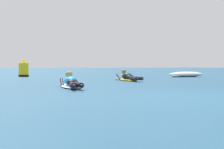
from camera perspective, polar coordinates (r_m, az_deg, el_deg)
The scene contains 5 objects.
ground_plane at distance 17.28m, azimuth 0.61°, elevation -0.68°, with size 120.00×120.00×0.00m, color navy.
surfer_near at distance 10.51m, azimuth -6.71°, elevation -1.42°, with size 0.77×2.48×0.53m.
surfer_far at distance 15.08m, azimuth 2.67°, elevation -0.48°, with size 0.87×2.54×0.55m.
whitewater_mid_right at distance 20.10m, azimuth 12.09°, elevation 0.01°, with size 2.30×1.26×0.30m.
channel_marker_buoy at distance 20.60m, azimuth -14.34°, elevation 0.78°, with size 0.58×0.58×1.02m.
Camera 1 is at (-2.84, -7.03, 0.70)m, focal length 55.56 mm.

